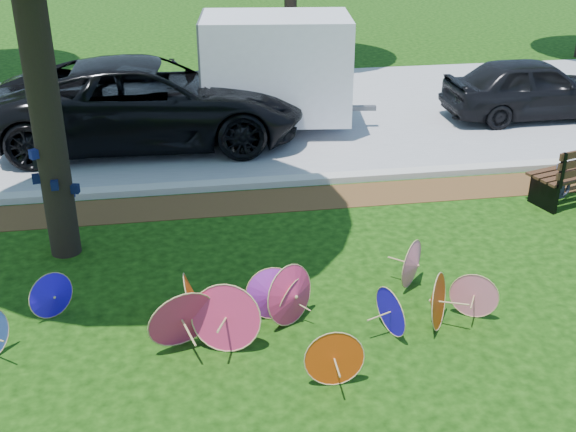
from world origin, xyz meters
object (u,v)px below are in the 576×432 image
object	(u,v)px
parasol_pile	(269,306)
dark_pickup	(533,88)
person_left	(564,165)
black_van	(150,102)
cargo_trailer	(276,67)

from	to	relation	value
parasol_pile	dark_pickup	world-z (taller)	dark_pickup
person_left	dark_pickup	bearing A→B (deg)	55.93
parasol_pile	person_left	size ratio (longest dim) A/B	5.54
black_van	person_left	size ratio (longest dim) A/B	5.33
black_van	person_left	world-z (taller)	black_van
dark_pickup	cargo_trailer	world-z (taller)	cargo_trailer
black_van	cargo_trailer	world-z (taller)	cargo_trailer
parasol_pile	person_left	distance (m)	6.48
dark_pickup	person_left	xyz separation A→B (m)	(-1.56, -4.35, -0.10)
parasol_pile	dark_pickup	distance (m)	10.45
dark_pickup	cargo_trailer	distance (m)	5.95
parasol_pile	person_left	world-z (taller)	person_left
dark_pickup	cargo_trailer	bearing A→B (deg)	87.99
cargo_trailer	person_left	bearing A→B (deg)	-38.89
parasol_pile	person_left	xyz separation A→B (m)	(5.60, 3.25, 0.22)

